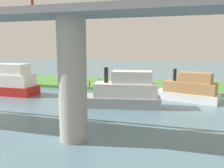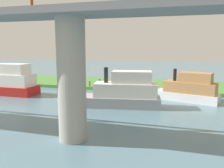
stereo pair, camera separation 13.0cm
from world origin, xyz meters
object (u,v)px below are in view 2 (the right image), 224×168
object	(u,v)px
person_on_bank	(99,82)
houseboat_blue	(124,92)
bridge_pylon	(72,80)
motorboat_red	(7,82)
mooring_post	(90,84)
riverboat_paddlewheel	(189,89)

from	to	relation	value
person_on_bank	houseboat_blue	world-z (taller)	houseboat_blue
bridge_pylon	person_on_bank	xyz separation A→B (m)	(5.26, -20.87, -3.37)
person_on_bank	motorboat_red	distance (m)	14.14
mooring_post	riverboat_paddlewheel	bearing A→B (deg)	165.23
houseboat_blue	motorboat_red	bearing A→B (deg)	-6.91
motorboat_red	riverboat_paddlewheel	xyz separation A→B (m)	(-25.78, -3.05, -0.32)
mooring_post	motorboat_red	xyz separation A→B (m)	(10.29, 7.13, 0.92)
person_on_bank	riverboat_paddlewheel	xyz separation A→B (m)	(-14.04, 4.81, 0.32)
person_on_bank	motorboat_red	size ratio (longest dim) A/B	0.14
bridge_pylon	riverboat_paddlewheel	size ratio (longest dim) A/B	1.08
bridge_pylon	motorboat_red	world-z (taller)	bridge_pylon
bridge_pylon	houseboat_blue	world-z (taller)	bridge_pylon
bridge_pylon	person_on_bank	bearing A→B (deg)	-75.84
motorboat_red	houseboat_blue	distance (m)	18.52
person_on_bank	mooring_post	xyz separation A→B (m)	(1.45, 0.72, -0.27)
riverboat_paddlewheel	mooring_post	bearing A→B (deg)	-14.77
houseboat_blue	mooring_post	bearing A→B (deg)	-49.13
person_on_bank	houseboat_blue	bearing A→B (deg)	123.39
person_on_bank	bridge_pylon	bearing A→B (deg)	104.16
motorboat_red	riverboat_paddlewheel	world-z (taller)	motorboat_red
bridge_pylon	houseboat_blue	size ratio (longest dim) A/B	0.97
bridge_pylon	person_on_bank	world-z (taller)	bridge_pylon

